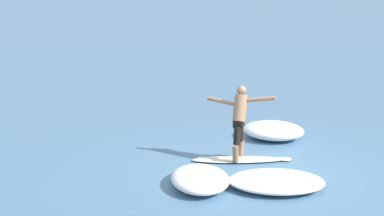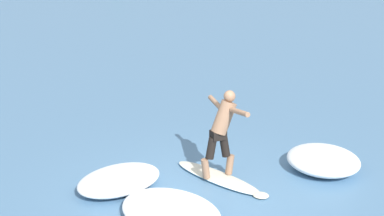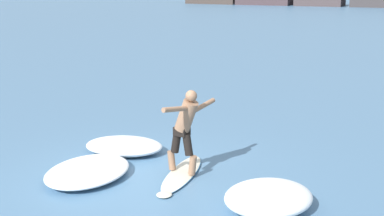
# 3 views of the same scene
# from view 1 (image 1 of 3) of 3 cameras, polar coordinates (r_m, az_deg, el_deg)

# --- Properties ---
(ground_plane) EXTENTS (200.00, 200.00, 0.00)m
(ground_plane) POSITION_cam_1_polar(r_m,az_deg,el_deg) (13.52, 6.09, -5.59)
(ground_plane) COLOR teal
(surfboard) EXTENTS (0.79, 2.23, 0.20)m
(surfboard) POSITION_cam_1_polar(r_m,az_deg,el_deg) (14.10, 4.26, -4.59)
(surfboard) COLOR beige
(surfboard) RESTS_ON ground
(surfer) EXTENTS (0.72, 1.50, 1.58)m
(surfer) POSITION_cam_1_polar(r_m,az_deg,el_deg) (13.90, 4.27, -0.75)
(surfer) COLOR #90674B
(surfer) RESTS_ON surfboard
(wave_foam_at_tail) EXTENTS (1.48, 1.94, 0.25)m
(wave_foam_at_tail) POSITION_cam_1_polar(r_m,az_deg,el_deg) (12.61, 7.51, -6.48)
(wave_foam_at_tail) COLOR white
(wave_foam_at_tail) RESTS_ON ground
(wave_foam_at_nose) EXTENTS (1.77, 1.88, 0.38)m
(wave_foam_at_nose) POSITION_cam_1_polar(r_m,az_deg,el_deg) (15.84, 7.24, -1.98)
(wave_foam_at_nose) COLOR white
(wave_foam_at_nose) RESTS_ON ground
(wave_foam_beside) EXTENTS (1.84, 1.46, 0.31)m
(wave_foam_beside) POSITION_cam_1_polar(r_m,az_deg,el_deg) (12.54, 0.72, -6.32)
(wave_foam_beside) COLOR white
(wave_foam_beside) RESTS_ON ground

